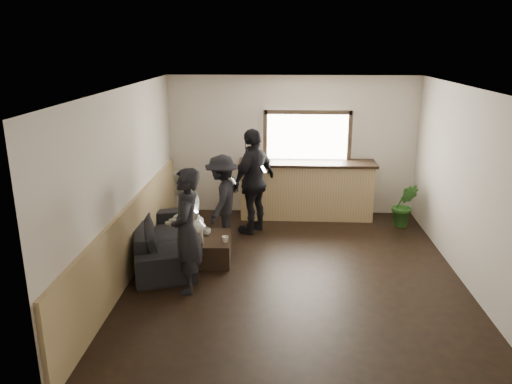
# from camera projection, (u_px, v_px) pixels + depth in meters

# --- Properties ---
(ground) EXTENTS (5.00, 6.00, 0.01)m
(ground) POSITION_uv_depth(u_px,v_px,m) (294.00, 275.00, 7.62)
(ground) COLOR black
(room_shell) EXTENTS (5.01, 6.01, 2.80)m
(room_shell) POSITION_uv_depth(u_px,v_px,m) (245.00, 182.00, 7.24)
(room_shell) COLOR silver
(room_shell) RESTS_ON ground
(bar_counter) EXTENTS (2.70, 0.68, 2.13)m
(bar_counter) POSITION_uv_depth(u_px,v_px,m) (306.00, 186.00, 10.00)
(bar_counter) COLOR tan
(bar_counter) RESTS_ON ground
(sofa) EXTENTS (1.50, 2.44, 0.66)m
(sofa) POSITION_uv_depth(u_px,v_px,m) (162.00, 238.00, 8.16)
(sofa) COLOR black
(sofa) RESTS_ON ground
(coffee_table) EXTENTS (0.54, 0.90, 0.38)m
(coffee_table) POSITION_uv_depth(u_px,v_px,m) (216.00, 249.00, 8.10)
(coffee_table) COLOR black
(coffee_table) RESTS_ON ground
(cup_a) EXTENTS (0.19, 0.19, 0.11)m
(cup_a) POSITION_uv_depth(u_px,v_px,m) (207.00, 231.00, 8.17)
(cup_a) COLOR silver
(cup_a) RESTS_ON coffee_table
(cup_b) EXTENTS (0.13, 0.13, 0.10)m
(cup_b) POSITION_uv_depth(u_px,v_px,m) (225.00, 239.00, 7.85)
(cup_b) COLOR silver
(cup_b) RESTS_ON coffee_table
(potted_plant) EXTENTS (0.51, 0.43, 0.86)m
(potted_plant) POSITION_uv_depth(u_px,v_px,m) (404.00, 205.00, 9.51)
(potted_plant) COLOR #2D6623
(potted_plant) RESTS_ON ground
(person_a) EXTENTS (0.50, 0.68, 1.79)m
(person_a) POSITION_uv_depth(u_px,v_px,m) (187.00, 231.00, 6.93)
(person_a) COLOR black
(person_a) RESTS_ON ground
(person_b) EXTENTS (0.88, 0.96, 1.61)m
(person_b) POSITION_uv_depth(u_px,v_px,m) (183.00, 220.00, 7.62)
(person_b) COLOR beige
(person_b) RESTS_ON ground
(person_c) EXTENTS (0.73, 1.09, 1.57)m
(person_c) POSITION_uv_depth(u_px,v_px,m) (222.00, 199.00, 8.69)
(person_c) COLOR black
(person_c) RESTS_ON ground
(person_d) EXTENTS (1.03, 1.21, 1.95)m
(person_d) POSITION_uv_depth(u_px,v_px,m) (254.00, 181.00, 9.11)
(person_d) COLOR black
(person_d) RESTS_ON ground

